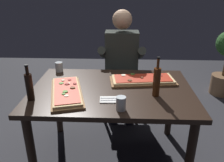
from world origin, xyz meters
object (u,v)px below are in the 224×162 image
at_px(dining_table, 112,98).
at_px(tumbler_near_camera, 59,67).
at_px(pizza_rectangular_left, 67,92).
at_px(tumbler_far_side, 121,104).
at_px(diner_chair, 121,78).
at_px(seated_diner, 122,62).
at_px(pizza_rectangular_front, 143,80).
at_px(oil_bottle_amber, 29,86).
at_px(wine_bottle_dark, 157,81).

xyz_separation_m(dining_table, tumbler_near_camera, (-0.57, 0.40, 0.14)).
height_order(pizza_rectangular_left, tumbler_far_side, tumbler_far_side).
xyz_separation_m(dining_table, diner_chair, (0.08, 0.86, -0.16)).
relative_size(tumbler_near_camera, seated_diner, 0.07).
bearing_deg(pizza_rectangular_front, tumbler_far_side, -110.61).
bearing_deg(dining_table, tumbler_near_camera, 144.44).
height_order(oil_bottle_amber, tumbler_far_side, oil_bottle_amber).
relative_size(oil_bottle_amber, diner_chair, 0.33).
bearing_deg(tumbler_far_side, wine_bottle_dark, 40.95).
bearing_deg(pizza_rectangular_front, pizza_rectangular_left, -156.60).
bearing_deg(tumbler_far_side, pizza_rectangular_front, 69.39).
xyz_separation_m(wine_bottle_dark, tumbler_far_side, (-0.28, -0.24, -0.08)).
distance_m(tumbler_far_side, seated_diner, 1.10).
relative_size(pizza_rectangular_front, pizza_rectangular_left, 0.97).
bearing_deg(oil_bottle_amber, dining_table, 20.41).
distance_m(wine_bottle_dark, tumbler_near_camera, 1.07).
bearing_deg(diner_chair, pizza_rectangular_left, -114.88).
distance_m(dining_table, oil_bottle_amber, 0.70).
bearing_deg(seated_diner, wine_bottle_dark, -71.70).
bearing_deg(tumbler_near_camera, diner_chair, 34.80).
xyz_separation_m(oil_bottle_amber, diner_chair, (0.71, 1.09, -0.37)).
bearing_deg(pizza_rectangular_left, diner_chair, 65.12).
relative_size(dining_table, pizza_rectangular_left, 2.16).
xyz_separation_m(pizza_rectangular_left, wine_bottle_dark, (0.74, 0.00, 0.11)).
bearing_deg(wine_bottle_dark, oil_bottle_amber, -173.47).
height_order(pizza_rectangular_front, tumbler_near_camera, tumbler_near_camera).
bearing_deg(seated_diner, pizza_rectangular_left, -117.87).
height_order(dining_table, seated_diner, seated_diner).
distance_m(dining_table, tumbler_far_side, 0.40).
xyz_separation_m(diner_chair, seated_diner, (0.00, -0.12, 0.26)).
bearing_deg(seated_diner, tumbler_far_side, -89.96).
height_order(wine_bottle_dark, tumbler_far_side, wine_bottle_dark).
distance_m(dining_table, diner_chair, 0.87).
bearing_deg(oil_bottle_amber, tumbler_near_camera, 84.51).
bearing_deg(tumbler_near_camera, seated_diner, 27.02).
xyz_separation_m(oil_bottle_amber, seated_diner, (0.71, 0.97, -0.11)).
xyz_separation_m(pizza_rectangular_front, wine_bottle_dark, (0.08, -0.28, 0.11)).
bearing_deg(wine_bottle_dark, pizza_rectangular_left, -179.98).
bearing_deg(pizza_rectangular_front, tumbler_near_camera, 163.98).
bearing_deg(diner_chair, tumbler_far_side, -89.96).
relative_size(wine_bottle_dark, tumbler_near_camera, 3.34).
height_order(pizza_rectangular_left, seated_diner, seated_diner).
bearing_deg(oil_bottle_amber, pizza_rectangular_left, 23.78).
height_order(wine_bottle_dark, diner_chair, wine_bottle_dark).
xyz_separation_m(pizza_rectangular_left, oil_bottle_amber, (-0.26, -0.11, 0.10)).
distance_m(pizza_rectangular_front, wine_bottle_dark, 0.31).
bearing_deg(diner_chair, pizza_rectangular_front, -74.01).
bearing_deg(dining_table, seated_diner, 83.64).
relative_size(pizza_rectangular_front, seated_diner, 0.47).
height_order(tumbler_near_camera, diner_chair, diner_chair).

